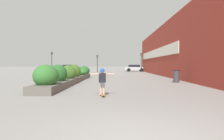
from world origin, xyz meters
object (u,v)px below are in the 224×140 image
at_px(car_leftmost, 70,68).
at_px(traffic_light_left, 97,60).
at_px(skateboarder, 102,79).
at_px(car_center_left, 135,68).
at_px(trash_bin, 176,76).
at_px(traffic_light_right, 141,59).
at_px(skateboard, 102,95).
at_px(traffic_light_far_left, 52,59).

bearing_deg(car_leftmost, traffic_light_left, 55.62).
distance_m(skateboarder, car_center_left, 33.18).
xyz_separation_m(trash_bin, car_leftmost, (-14.33, 26.48, 0.25)).
bearing_deg(skateboarder, traffic_light_right, 66.68).
relative_size(skateboard, skateboarder, 0.63).
xyz_separation_m(skateboarder, trash_bin, (5.39, 6.92, -0.30)).
relative_size(skateboard, car_leftmost, 0.16).
height_order(skateboarder, traffic_light_far_left, traffic_light_far_left).
relative_size(skateboarder, traffic_light_left, 0.35).
distance_m(car_leftmost, traffic_light_left, 7.61).
bearing_deg(skateboard, traffic_light_far_left, 99.14).
bearing_deg(traffic_light_right, traffic_light_left, 175.32).
relative_size(traffic_light_left, traffic_light_right, 0.91).
xyz_separation_m(skateboard, traffic_light_left, (-2.78, 29.19, 2.17)).
distance_m(skateboarder, traffic_light_left, 29.36).
bearing_deg(car_leftmost, car_center_left, 87.69).
relative_size(skateboarder, traffic_light_right, 0.32).
bearing_deg(traffic_light_right, trash_bin, -90.30).
relative_size(traffic_light_right, traffic_light_far_left, 0.94).
bearing_deg(skateboard, car_leftmost, 92.58).
distance_m(trash_bin, car_center_left, 25.94).
bearing_deg(car_leftmost, traffic_light_far_left, -28.47).
relative_size(skateboard, car_center_left, 0.17).
relative_size(skateboard, trash_bin, 0.74).
bearing_deg(traffic_light_left, traffic_light_right, -4.68).
distance_m(skateboard, traffic_light_right, 29.13).
distance_m(skateboard, car_center_left, 33.19).
distance_m(skateboarder, traffic_light_far_left, 31.09).
bearing_deg(traffic_light_left, car_center_left, 26.10).
bearing_deg(skateboarder, traffic_light_left, 83.04).
bearing_deg(traffic_light_far_left, skateboard, -68.45).
xyz_separation_m(skateboard, traffic_light_far_left, (-11.40, 28.87, 2.50)).
bearing_deg(trash_bin, skateboarder, -127.90).
distance_m(skateboard, skateboarder, 0.72).
bearing_deg(trash_bin, traffic_light_left, 110.15).
distance_m(trash_bin, traffic_light_left, 23.78).
relative_size(car_center_left, traffic_light_left, 1.31).
bearing_deg(trash_bin, car_center_left, 91.53).
distance_m(car_center_left, traffic_light_far_left, 16.68).
distance_m(skateboard, traffic_light_far_left, 31.14).
bearing_deg(traffic_light_far_left, skateboarder, -68.45).
height_order(traffic_light_left, traffic_light_right, traffic_light_right).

